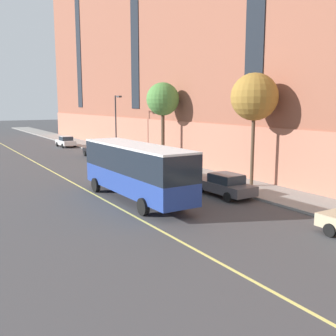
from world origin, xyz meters
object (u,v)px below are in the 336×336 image
(street_lamp, at_px, (117,119))
(street_tree_mid_block, at_px, (254,97))
(city_bus, at_px, (136,168))
(street_tree_far_uptown, at_px, (163,100))
(parked_car_black_1, at_px, (97,150))
(fire_hydrant, at_px, (210,177))
(parked_car_silver_6, at_px, (166,169))
(parked_car_navy_5, at_px, (135,160))
(parked_car_darkgray_2, at_px, (224,185))
(parked_car_white_3, at_px, (66,141))

(street_lamp, bearing_deg, street_tree_mid_block, -85.39)
(city_bus, xyz_separation_m, street_tree_far_uptown, (9.12, 12.03, 4.46))
(parked_car_black_1, xyz_separation_m, street_tree_mid_block, (3.58, -22.27, 5.86))
(fire_hydrant, bearing_deg, street_tree_mid_block, -57.70)
(street_tree_mid_block, xyz_separation_m, fire_hydrant, (-1.76, 2.79, -6.14))
(street_tree_mid_block, distance_m, fire_hydrant, 6.98)
(street_tree_far_uptown, xyz_separation_m, fire_hydrant, (-1.76, -10.19, -6.07))
(street_tree_mid_block, xyz_separation_m, street_lamp, (-1.66, 20.66, -2.23))
(fire_hydrant, bearing_deg, parked_car_black_1, 95.33)
(parked_car_black_1, xyz_separation_m, parked_car_silver_6, (-0.01, -15.93, 0.00))
(parked_car_navy_5, relative_size, street_tree_far_uptown, 0.57)
(street_tree_far_uptown, bearing_deg, fire_hydrant, -99.83)
(city_bus, distance_m, street_lamp, 21.20)
(fire_hydrant, bearing_deg, parked_car_darkgray_2, -113.50)
(parked_car_darkgray_2, distance_m, parked_car_navy_5, 13.56)
(parked_car_white_3, xyz_separation_m, street_tree_mid_block, (3.52, -34.64, 5.86))
(city_bus, distance_m, parked_car_navy_5, 12.95)
(street_lamp, bearing_deg, parked_car_silver_6, -97.68)
(parked_car_silver_6, height_order, fire_hydrant, parked_car_silver_6)
(street_lamp, relative_size, fire_hydrant, 9.66)
(parked_car_darkgray_2, height_order, street_tree_far_uptown, street_tree_far_uptown)
(parked_car_black_1, relative_size, parked_car_navy_5, 0.93)
(parked_car_black_1, xyz_separation_m, parked_car_navy_5, (0.17, -9.77, 0.00))
(parked_car_black_1, relative_size, parked_car_white_3, 1.01)
(parked_car_white_3, xyz_separation_m, parked_car_silver_6, (-0.08, -28.30, 0.00))
(parked_car_darkgray_2, relative_size, parked_car_white_3, 1.11)
(parked_car_black_1, distance_m, street_tree_far_uptown, 11.51)
(parked_car_white_3, bearing_deg, parked_car_black_1, -90.29)
(parked_car_white_3, height_order, parked_car_silver_6, same)
(parked_car_white_3, relative_size, street_tree_mid_block, 0.52)
(parked_car_darkgray_2, bearing_deg, parked_car_black_1, 90.35)
(parked_car_darkgray_2, bearing_deg, parked_car_silver_6, 91.21)
(parked_car_navy_5, bearing_deg, street_lamp, 77.90)
(street_tree_mid_block, height_order, fire_hydrant, street_tree_mid_block)
(parked_car_white_3, xyz_separation_m, fire_hydrant, (1.75, -31.85, -0.29))
(parked_car_silver_6, bearing_deg, street_lamp, 82.32)
(street_tree_mid_block, relative_size, street_tree_far_uptown, 1.01)
(parked_car_navy_5, xyz_separation_m, street_tree_far_uptown, (3.41, 0.48, 5.78))
(city_bus, bearing_deg, street_tree_mid_block, -5.93)
(parked_car_silver_6, relative_size, fire_hydrant, 6.47)
(city_bus, distance_m, fire_hydrant, 7.75)
(city_bus, relative_size, street_tree_mid_block, 1.32)
(city_bus, xyz_separation_m, street_tree_mid_block, (9.12, -0.95, 4.53))
(street_tree_mid_block, bearing_deg, street_tree_far_uptown, 90.00)
(parked_car_black_1, relative_size, street_lamp, 0.61)
(parked_car_white_3, relative_size, street_lamp, 0.61)
(parked_car_silver_6, xyz_separation_m, street_tree_far_uptown, (3.59, 6.64, 5.78))
(city_bus, relative_size, parked_car_navy_5, 2.37)
(parked_car_silver_6, relative_size, street_tree_mid_block, 0.57)
(street_tree_mid_block, bearing_deg, parked_car_darkgray_2, -162.90)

